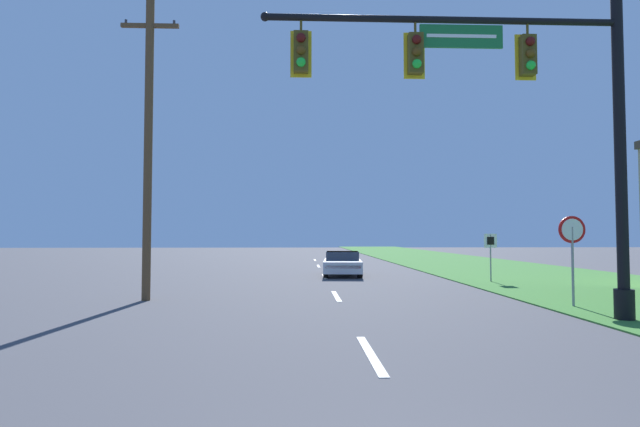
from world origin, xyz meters
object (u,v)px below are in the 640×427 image
(signal_mast, at_px, (524,111))
(route_sign_post, at_px, (490,246))
(utility_pole_near, at_px, (148,142))
(stop_sign, at_px, (572,240))
(car_ahead, at_px, (342,263))

(signal_mast, height_order, route_sign_post, signal_mast)
(signal_mast, distance_m, utility_pole_near, 10.86)
(stop_sign, height_order, utility_pole_near, utility_pole_near)
(signal_mast, xyz_separation_m, car_ahead, (-3.18, 13.47, -4.34))
(stop_sign, bearing_deg, signal_mast, -136.32)
(car_ahead, relative_size, route_sign_post, 2.18)
(car_ahead, distance_m, utility_pole_near, 12.33)
(signal_mast, relative_size, route_sign_post, 4.31)
(utility_pole_near, bearing_deg, stop_sign, -9.04)
(signal_mast, height_order, utility_pole_near, utility_pole_near)
(utility_pole_near, bearing_deg, car_ahead, 53.64)
(stop_sign, relative_size, route_sign_post, 1.23)
(stop_sign, xyz_separation_m, route_sign_post, (0.55, 7.43, -0.34))
(signal_mast, relative_size, stop_sign, 3.49)
(signal_mast, xyz_separation_m, utility_pole_near, (-10.03, 4.17, -0.04))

